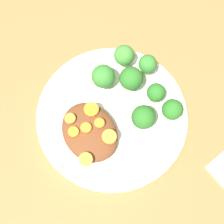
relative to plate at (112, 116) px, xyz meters
The scene contains 17 objects.
ground_plane 0.01m from the plate, ahead, with size 4.00×4.00×0.00m, color #9E6638.
plate is the anchor object (origin of this frame).
stew_mound 0.06m from the plate, 100.73° to the left, with size 0.12×0.09×0.03m, color brown.
broccoli_floret_0 0.08m from the plate, 63.55° to the right, with size 0.04×0.04×0.06m.
broccoli_floret_1 0.08m from the plate, 17.77° to the right, with size 0.04×0.04×0.06m.
broccoli_floret_2 0.07m from the plate, 138.66° to the right, with size 0.04×0.04×0.06m.
broccoli_floret_3 0.09m from the plate, 100.19° to the right, with size 0.03×0.03×0.05m.
broccoli_floret_4 0.12m from the plate, 44.20° to the right, with size 0.04×0.04×0.05m.
broccoli_floret_5 0.11m from the plate, 122.85° to the right, with size 0.04×0.04×0.05m.
broccoli_floret_6 0.12m from the plate, 69.13° to the right, with size 0.03×0.03×0.05m.
carrot_slice_0 0.09m from the plate, 91.36° to the left, with size 0.02×0.02×0.00m, color orange.
carrot_slice_1 0.08m from the plate, 71.74° to the left, with size 0.02×0.02×0.01m, color orange.
carrot_slice_2 0.05m from the plate, 59.07° to the left, with size 0.03×0.03×0.00m, color orange.
carrot_slice_3 0.11m from the plate, 121.73° to the left, with size 0.02×0.02×0.01m, color orange.
carrot_slice_4 0.06m from the plate, 142.48° to the left, with size 0.03×0.03×0.01m, color orange.
carrot_slice_5 0.05m from the plate, 108.02° to the left, with size 0.02×0.02×0.01m, color orange.
carrot_slice_6 0.07m from the plate, 95.86° to the left, with size 0.02×0.02×0.01m, color orange.
Camera 1 is at (-0.16, 0.10, 0.57)m, focal length 50.00 mm.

